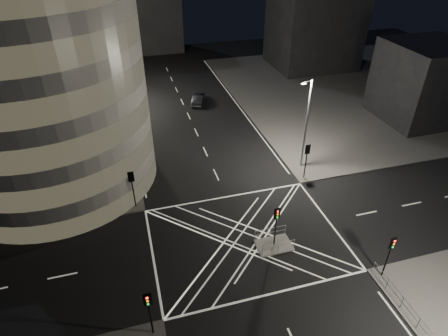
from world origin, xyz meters
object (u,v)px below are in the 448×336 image
object	(u,v)px
traffic_signal_fl	(132,183)
street_lamp_left_near	(118,133)
central_island	(274,245)
street_lamp_right_far	(306,122)
street_lamp_left_far	(112,72)
traffic_signal_island	(276,220)
traffic_signal_fr	(307,155)
traffic_signal_nl	(149,306)
traffic_signal_nr	(390,250)
sedan	(198,99)

from	to	relation	value
traffic_signal_fl	street_lamp_left_near	distance (m)	5.86
central_island	street_lamp_right_far	xyz separation A→B (m)	(7.44, 10.50, 5.47)
street_lamp_right_far	street_lamp_left_far	bearing A→B (deg)	131.94
traffic_signal_island	traffic_signal_fr	bearing A→B (deg)	50.67
central_island	traffic_signal_fr	bearing A→B (deg)	50.67
traffic_signal_nl	street_lamp_right_far	world-z (taller)	street_lamp_right_far
traffic_signal_island	street_lamp_left_near	xyz separation A→B (m)	(-11.44, 13.50, 2.63)
traffic_signal_fl	traffic_signal_fr	size ratio (longest dim) A/B	1.00
traffic_signal_fl	traffic_signal_nr	xyz separation A→B (m)	(17.60, -13.60, 0.00)
street_lamp_left_near	street_lamp_left_far	distance (m)	18.00
traffic_signal_nl	sedan	xyz separation A→B (m)	(11.05, 35.50, -2.18)
street_lamp_right_far	sedan	xyz separation A→B (m)	(-7.18, 19.70, -4.81)
traffic_signal_fr	street_lamp_left_far	world-z (taller)	street_lamp_left_far
traffic_signal_fl	street_lamp_left_near	bearing A→B (deg)	96.97
traffic_signal_fr	traffic_signal_nr	distance (m)	13.60
central_island	traffic_signal_island	bearing A→B (deg)	0.00
traffic_signal_fl	street_lamp_right_far	xyz separation A→B (m)	(18.24, 2.20, 2.63)
traffic_signal_nr	street_lamp_left_far	world-z (taller)	street_lamp_left_far
traffic_signal_island	street_lamp_right_far	bearing A→B (deg)	54.70
traffic_signal_island	sedan	bearing A→B (deg)	89.52
traffic_signal_nr	street_lamp_right_far	bearing A→B (deg)	87.70
traffic_signal_nl	traffic_signal_fr	world-z (taller)	same
traffic_signal_fl	traffic_signal_nr	world-z (taller)	same
traffic_signal_fl	street_lamp_left_near	xyz separation A→B (m)	(-0.64, 5.20, 2.63)
street_lamp_left_far	central_island	bearing A→B (deg)	-70.05
traffic_signal_nl	traffic_signal_fr	distance (m)	22.24
traffic_signal_fl	central_island	bearing A→B (deg)	-37.54
traffic_signal_nl	street_lamp_left_near	bearing A→B (deg)	91.94
street_lamp_left_far	sedan	size ratio (longest dim) A/B	2.24
street_lamp_left_far	traffic_signal_fr	bearing A→B (deg)	-51.83
central_island	street_lamp_left_near	size ratio (longest dim) A/B	0.30
traffic_signal_fl	sedan	size ratio (longest dim) A/B	0.90
central_island	traffic_signal_nr	world-z (taller)	traffic_signal_nr
traffic_signal_fl	sedan	distance (m)	24.63
central_island	street_lamp_left_near	bearing A→B (deg)	130.27
traffic_signal_island	street_lamp_left_far	xyz separation A→B (m)	(-11.44, 31.50, 2.63)
street_lamp_left_far	traffic_signal_nl	bearing A→B (deg)	-89.01
traffic_signal_nl	traffic_signal_nr	bearing A→B (deg)	0.00
traffic_signal_fr	traffic_signal_island	size ratio (longest dim) A/B	1.00
traffic_signal_nr	street_lamp_left_near	bearing A→B (deg)	134.13
traffic_signal_fl	traffic_signal_island	world-z (taller)	same
central_island	traffic_signal_island	xyz separation A→B (m)	(0.00, 0.00, 2.84)
traffic_signal_fr	street_lamp_left_near	world-z (taller)	street_lamp_left_near
street_lamp_left_near	sedan	xyz separation A→B (m)	(11.69, 16.70, -4.81)
traffic_signal_island	street_lamp_left_near	size ratio (longest dim) A/B	0.40
traffic_signal_nl	traffic_signal_nr	xyz separation A→B (m)	(17.60, 0.00, 0.00)
traffic_signal_fr	street_lamp_left_near	distance (m)	19.14
traffic_signal_nl	sedan	world-z (taller)	traffic_signal_nl
traffic_signal_fr	street_lamp_right_far	distance (m)	3.48
traffic_signal_island	street_lamp_left_near	distance (m)	17.89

